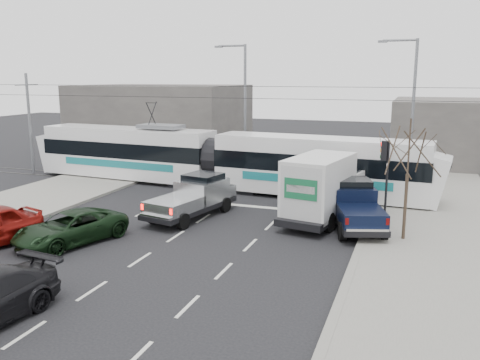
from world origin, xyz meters
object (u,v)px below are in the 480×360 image
(silver_pickup, at_px, (195,196))
(tram, at_px, (215,159))
(street_lamp_far, at_px, (243,100))
(box_truck, at_px, (323,188))
(street_lamp_near, at_px, (410,104))
(green_car, at_px, (71,228))
(traffic_signal, at_px, (385,161))
(bare_tree, at_px, (409,152))
(navy_pickup, at_px, (355,205))

(silver_pickup, bearing_deg, tram, 115.09)
(street_lamp_far, relative_size, box_truck, 1.36)
(street_lamp_near, bearing_deg, green_car, -128.04)
(street_lamp_near, distance_m, green_car, 21.08)
(silver_pickup, bearing_deg, street_lamp_near, 60.03)
(street_lamp_near, xyz_separation_m, box_truck, (-3.50, -9.35, -3.55))
(silver_pickup, bearing_deg, traffic_signal, 31.94)
(bare_tree, bearing_deg, silver_pickup, 175.30)
(box_truck, relative_size, navy_pickup, 1.23)
(bare_tree, distance_m, box_truck, 4.89)
(traffic_signal, bearing_deg, bare_tree, -74.24)
(navy_pickup, bearing_deg, box_truck, 138.29)
(street_lamp_far, distance_m, tram, 7.16)
(green_car, bearing_deg, traffic_signal, 54.33)
(street_lamp_near, xyz_separation_m, navy_pickup, (-1.91, -10.06, -4.06))
(navy_pickup, xyz_separation_m, green_car, (-10.78, -6.17, -0.39))
(silver_pickup, bearing_deg, navy_pickup, 16.61)
(street_lamp_far, relative_size, green_car, 1.90)
(tram, xyz_separation_m, silver_pickup, (1.49, -6.35, -0.82))
(navy_pickup, relative_size, green_car, 1.13)
(traffic_signal, height_order, tram, tram)
(street_lamp_far, height_order, green_car, street_lamp_far)
(street_lamp_near, distance_m, tram, 12.34)
(street_lamp_near, relative_size, navy_pickup, 1.67)
(bare_tree, xyz_separation_m, silver_pickup, (-9.87, 0.81, -2.80))
(street_lamp_far, height_order, navy_pickup, street_lamp_far)
(traffic_signal, xyz_separation_m, street_lamp_near, (0.84, 7.50, 2.37))
(tram, bearing_deg, silver_pickup, -72.55)
(navy_pickup, bearing_deg, tram, 130.31)
(silver_pickup, bearing_deg, green_car, -107.46)
(silver_pickup, xyz_separation_m, green_car, (-3.11, -5.54, -0.34))
(street_lamp_far, xyz_separation_m, tram, (0.43, -6.34, -3.29))
(green_car, bearing_deg, navy_pickup, 47.75)
(box_truck, bearing_deg, street_lamp_near, 80.20)
(traffic_signal, bearing_deg, street_lamp_near, 83.59)
(traffic_signal, bearing_deg, street_lamp_far, 138.28)
(street_lamp_near, distance_m, navy_pickup, 11.01)
(tram, relative_size, silver_pickup, 4.36)
(traffic_signal, distance_m, green_car, 14.86)
(silver_pickup, relative_size, box_truck, 0.87)
(box_truck, bearing_deg, street_lamp_far, 135.90)
(bare_tree, relative_size, silver_pickup, 0.86)
(street_lamp_near, relative_size, tram, 0.36)
(street_lamp_far, xyz_separation_m, navy_pickup, (9.59, -12.06, -4.06))
(bare_tree, relative_size, tram, 0.20)
(traffic_signal, relative_size, box_truck, 0.54)
(tram, relative_size, box_truck, 3.80)
(traffic_signal, bearing_deg, navy_pickup, -112.74)
(silver_pickup, relative_size, green_car, 1.22)
(bare_tree, bearing_deg, street_lamp_near, 91.42)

